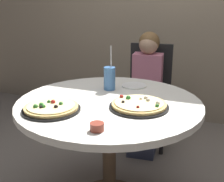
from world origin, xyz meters
name	(u,v)px	position (x,y,z in m)	size (l,w,h in m)	color
dining_table	(109,116)	(0.00, 0.00, 0.65)	(1.15, 1.15, 0.75)	silver
chair_wooden	(149,89)	(-0.01, 1.03, 0.53)	(0.44, 0.44, 0.95)	black
diner_child	(145,100)	(0.01, 0.85, 0.48)	(0.29, 0.42, 1.08)	#3F4766
pizza_veggie	(139,105)	(0.21, -0.04, 0.77)	(0.35, 0.35, 0.05)	black
pizza_cheese	(51,108)	(-0.24, -0.28, 0.77)	(0.33, 0.33, 0.05)	black
soda_cup	(110,78)	(-0.09, 0.22, 0.83)	(0.08, 0.08, 0.31)	#3F72B2
sauce_bowl	(97,127)	(0.11, -0.42, 0.77)	(0.07, 0.07, 0.04)	brown
plate_small	(134,86)	(0.05, 0.36, 0.76)	(0.18, 0.18, 0.01)	white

